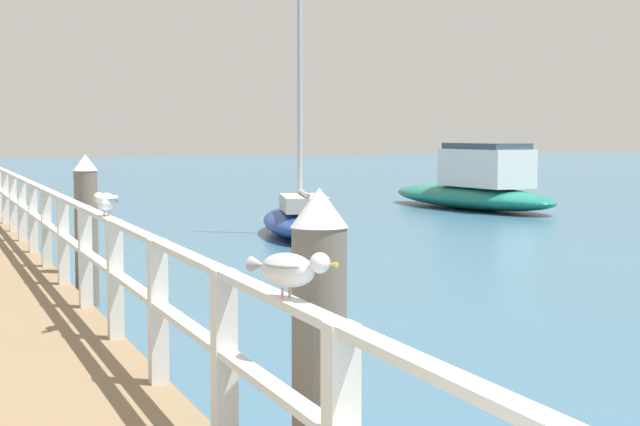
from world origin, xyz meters
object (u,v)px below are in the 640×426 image
object	(u,v)px
boat_4	(301,219)
boat_2	(475,187)
seagull_background	(106,201)
dock_piling_far	(86,230)
seagull_foreground	(289,268)
dock_piling_near	(319,366)

from	to	relation	value
boat_4	boat_2	bearing A→B (deg)	49.85
boat_2	boat_4	bearing A→B (deg)	28.05
boat_4	seagull_background	bearing A→B (deg)	-103.71
seagull_background	boat_4	bearing A→B (deg)	-88.07
seagull_background	boat_4	xyz separation A→B (m)	(5.67, 10.37, -1.18)
seagull_background	boat_2	distance (m)	19.59
dock_piling_far	seagull_background	world-z (taller)	dock_piling_far
boat_4	seagull_foreground	bearing A→B (deg)	-95.80
dock_piling_near	boat_2	distance (m)	22.57
dock_piling_near	seagull_background	size ratio (longest dim) A/B	4.24
boat_2	dock_piling_near	bearing A→B (deg)	50.84
dock_piling_far	boat_4	distance (m)	8.57
dock_piling_near	dock_piling_far	xyz separation A→B (m)	(0.00, 7.63, 0.00)
seagull_foreground	seagull_background	distance (m)	4.56
dock_piling_far	boat_2	xyz separation A→B (m)	(12.07, 11.44, -0.34)
boat_2	seagull_background	bearing A→B (deg)	43.66
dock_piling_far	boat_4	world-z (taller)	boat_4
dock_piling_near	dock_piling_far	world-z (taller)	same
dock_piling_near	boat_2	size ratio (longest dim) A/B	0.27
seagull_foreground	boat_2	world-z (taller)	boat_2
dock_piling_near	seagull_background	distance (m)	4.03
dock_piling_near	boat_4	world-z (taller)	boat_4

